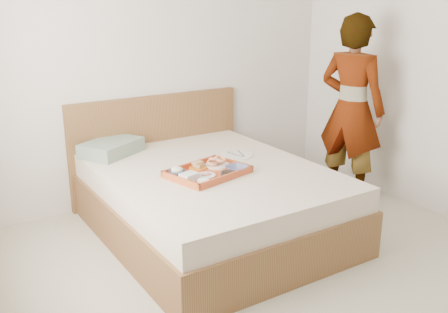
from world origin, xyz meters
The scene contains 16 objects.
ground centered at (0.00, 0.00, 0.00)m, with size 3.50×4.00×0.01m, color beige.
wall_back centered at (0.00, 2.00, 1.30)m, with size 3.50×0.01×2.60m, color silver.
bed centered at (-0.10, 1.00, 0.27)m, with size 1.65×2.00×0.53m, color brown.
headboard centered at (-0.10, 1.97, 0.47)m, with size 1.65×0.06×0.95m, color brown.
pillow centered at (-0.60, 1.79, 0.59)m, with size 0.49×0.33×0.12m, color gray.
tray centered at (-0.19, 0.90, 0.56)m, with size 0.56×0.41×0.05m, color #C15D26.
prawn_plate centered at (-0.04, 1.00, 0.55)m, with size 0.19×0.19×0.01m, color white.
navy_bowl_big centered at (0.02, 0.82, 0.56)m, with size 0.16×0.16×0.04m, color #1A1B47.
sauce_dish centered at (-0.11, 0.77, 0.56)m, with size 0.08×0.08×0.03m, color black.
meat_plate centered at (-0.23, 0.85, 0.55)m, with size 0.14×0.14×0.01m, color white.
bread_plate centered at (-0.20, 1.03, 0.55)m, with size 0.14×0.14×0.01m, color orange.
salad_bowl centered at (-0.40, 0.98, 0.56)m, with size 0.12×0.12×0.04m, color #1A1B47.
plastic_tub centered at (-0.38, 0.84, 0.57)m, with size 0.12×0.10×0.05m, color silver.
cheese_round centered at (-0.33, 0.73, 0.56)m, with size 0.08×0.08×0.03m, color white.
dinner_plate centered at (0.27, 1.18, 0.54)m, with size 0.25×0.25×0.01m, color white.
person centered at (1.35, 0.97, 0.84)m, with size 0.61×0.40×1.67m, color beige.
Camera 1 is at (-1.99, -2.14, 1.78)m, focal length 40.53 mm.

